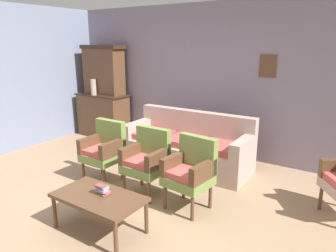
# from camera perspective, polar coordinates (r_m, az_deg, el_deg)

# --- Properties ---
(ground_plane) EXTENTS (7.68, 7.68, 0.00)m
(ground_plane) POSITION_cam_1_polar(r_m,az_deg,el_deg) (4.08, -8.48, -14.96)
(ground_plane) COLOR #997A5B
(wall_back_with_decor) EXTENTS (6.40, 0.09, 2.70)m
(wall_back_with_decor) POSITION_cam_1_polar(r_m,az_deg,el_deg) (5.79, 8.89, 8.10)
(wall_back_with_decor) COLOR gray
(wall_back_with_decor) RESTS_ON ground
(side_cabinet) EXTENTS (1.16, 0.55, 0.93)m
(side_cabinet) POSITION_cam_1_polar(r_m,az_deg,el_deg) (7.09, -11.58, 1.96)
(side_cabinet) COLOR brown
(side_cabinet) RESTS_ON ground
(cabinet_upper_hutch) EXTENTS (0.99, 0.38, 1.03)m
(cabinet_upper_hutch) POSITION_cam_1_polar(r_m,az_deg,el_deg) (7.00, -11.53, 9.96)
(cabinet_upper_hutch) COLOR brown
(cabinet_upper_hutch) RESTS_ON side_cabinet
(vase_on_cabinet) EXTENTS (0.11, 0.11, 0.33)m
(vase_on_cabinet) POSITION_cam_1_polar(r_m,az_deg,el_deg) (6.90, -13.29, 6.84)
(vase_on_cabinet) COLOR tan
(vase_on_cabinet) RESTS_ON side_cabinet
(floral_couch) EXTENTS (2.11, 0.84, 0.90)m
(floral_couch) POSITION_cam_1_polar(r_m,az_deg,el_deg) (5.25, 3.54, -3.96)
(floral_couch) COLOR tan
(floral_couch) RESTS_ON ground
(armchair_near_couch_end) EXTENTS (0.52, 0.49, 0.90)m
(armchair_near_couch_end) POSITION_cam_1_polar(r_m,az_deg,el_deg) (4.78, -11.45, -3.98)
(armchair_near_couch_end) COLOR olive
(armchair_near_couch_end) RESTS_ON ground
(armchair_row_middle) EXTENTS (0.52, 0.49, 0.90)m
(armchair_row_middle) POSITION_cam_1_polar(r_m,az_deg,el_deg) (4.30, -3.83, -5.88)
(armchair_row_middle) COLOR olive
(armchair_row_middle) RESTS_ON ground
(armchair_by_doorway) EXTENTS (0.57, 0.54, 0.90)m
(armchair_by_doorway) POSITION_cam_1_polar(r_m,az_deg,el_deg) (3.93, 4.08, -7.93)
(armchair_by_doorway) COLOR olive
(armchair_by_doorway) RESTS_ON ground
(coffee_table) EXTENTS (1.00, 0.56, 0.42)m
(coffee_table) POSITION_cam_1_polar(r_m,az_deg,el_deg) (3.59, -12.36, -12.78)
(coffee_table) COLOR brown
(coffee_table) RESTS_ON ground
(book_stack_on_table) EXTENTS (0.15, 0.10, 0.11)m
(book_stack_on_table) POSITION_cam_1_polar(r_m,az_deg,el_deg) (3.56, -11.74, -11.23)
(book_stack_on_table) COLOR #5F854D
(book_stack_on_table) RESTS_ON coffee_table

